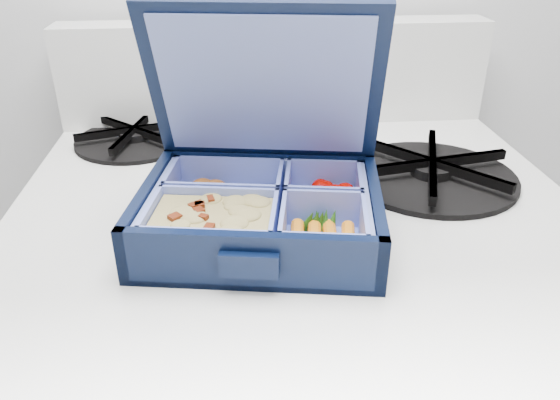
{
  "coord_description": "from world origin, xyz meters",
  "views": [
    {
      "loc": [
        0.55,
        1.18,
        1.17
      ],
      "look_at": [
        0.6,
        1.63,
        0.93
      ],
      "focal_mm": 35.0,
      "sensor_mm": 36.0,
      "label": 1
    }
  ],
  "objects": [
    {
      "name": "fork",
      "position": [
        0.6,
        1.76,
        0.9
      ],
      "size": [
        0.16,
        0.16,
        0.01
      ],
      "primitive_type": null,
      "rotation": [
        0.0,
        0.0,
        -0.81
      ],
      "color": "silver",
      "rests_on": "stove"
    },
    {
      "name": "burner_grate",
      "position": [
        0.78,
        1.73,
        0.91
      ],
      "size": [
        0.23,
        0.23,
        0.03
      ],
      "primitive_type": "cylinder",
      "rotation": [
        0.0,
        0.0,
        0.2
      ],
      "color": "black",
      "rests_on": "stove"
    },
    {
      "name": "burner_grate_rear",
      "position": [
        0.42,
        1.88,
        0.9
      ],
      "size": [
        0.2,
        0.2,
        0.02
      ],
      "primitive_type": "cylinder",
      "rotation": [
        0.0,
        0.0,
        0.3
      ],
      "color": "black",
      "rests_on": "stove"
    },
    {
      "name": "bento_box",
      "position": [
        0.58,
        1.62,
        0.92
      ],
      "size": [
        0.24,
        0.2,
        0.05
      ],
      "primitive_type": null,
      "rotation": [
        0.0,
        0.0,
        -0.16
      ],
      "color": "black",
      "rests_on": "stove"
    }
  ]
}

